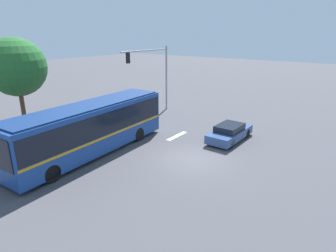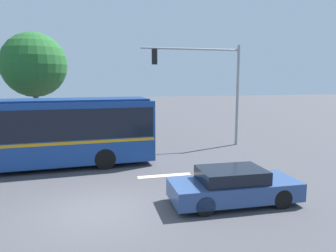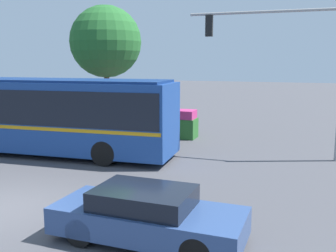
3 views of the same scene
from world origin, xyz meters
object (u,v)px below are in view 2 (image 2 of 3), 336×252
street_tree_left (34,65)px  sedan_foreground (233,186)px  traffic_light_pole (213,78)px  city_bus (29,130)px

street_tree_left → sedan_foreground: bearing=-58.8°
sedan_foreground → street_tree_left: size_ratio=0.60×
traffic_light_pole → city_bus: bearing=15.4°
city_bus → street_tree_left: (-0.66, 7.11, 3.32)m
sedan_foreground → street_tree_left: 16.40m
city_bus → traffic_light_pole: bearing=-167.7°
city_bus → street_tree_left: bearing=-87.9°
sedan_foreground → traffic_light_pole: bearing=73.9°
sedan_foreground → traffic_light_pole: 10.38m
sedan_foreground → street_tree_left: (-8.15, 13.47, 4.60)m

